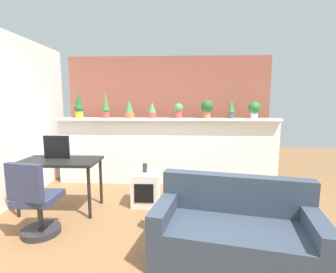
# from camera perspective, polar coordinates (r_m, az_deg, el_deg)

# --- Properties ---
(ground_plane) EXTENTS (12.00, 12.00, 0.00)m
(ground_plane) POSITION_cam_1_polar(r_m,az_deg,el_deg) (3.08, -2.23, -22.64)
(ground_plane) COLOR brown
(divider_wall) EXTENTS (4.17, 0.16, 1.23)m
(divider_wall) POSITION_cam_1_polar(r_m,az_deg,el_deg) (4.74, -0.23, -3.63)
(divider_wall) COLOR white
(divider_wall) RESTS_ON ground
(plant_shelf) EXTENTS (4.17, 0.29, 0.04)m
(plant_shelf) POSITION_cam_1_polar(r_m,az_deg,el_deg) (4.62, -0.26, 4.01)
(plant_shelf) COLOR white
(plant_shelf) RESTS_ON divider_wall
(brick_wall_behind) EXTENTS (4.17, 0.10, 2.50)m
(brick_wall_behind) POSITION_cam_1_polar(r_m,az_deg,el_deg) (5.26, 0.09, 4.50)
(brick_wall_behind) COLOR #9E5442
(brick_wall_behind) RESTS_ON ground
(potted_plant_0) EXTENTS (0.17, 0.17, 0.48)m
(potted_plant_0) POSITION_cam_1_polar(r_m,az_deg,el_deg) (4.94, -19.89, 6.68)
(potted_plant_0) COLOR gold
(potted_plant_0) RESTS_ON plant_shelf
(potted_plant_1) EXTENTS (0.13, 0.13, 0.52)m
(potted_plant_1) POSITION_cam_1_polar(r_m,az_deg,el_deg) (4.80, -14.18, 6.90)
(potted_plant_1) COLOR #B7474C
(potted_plant_1) RESTS_ON plant_shelf
(potted_plant_2) EXTENTS (0.18, 0.18, 0.34)m
(potted_plant_2) POSITION_cam_1_polar(r_m,az_deg,el_deg) (4.67, -8.96, 6.14)
(potted_plant_2) COLOR #C66B42
(potted_plant_2) RESTS_ON plant_shelf
(potted_plant_3) EXTENTS (0.15, 0.15, 0.30)m
(potted_plant_3) POSITION_cam_1_polar(r_m,az_deg,el_deg) (4.62, -3.68, 6.06)
(potted_plant_3) COLOR #B7474C
(potted_plant_3) RESTS_ON plant_shelf
(potted_plant_4) EXTENTS (0.17, 0.17, 0.28)m
(potted_plant_4) POSITION_cam_1_polar(r_m,az_deg,el_deg) (4.64, 2.45, 6.11)
(potted_plant_4) COLOR #B7474C
(potted_plant_4) RESTS_ON plant_shelf
(potted_plant_5) EXTENTS (0.23, 0.23, 0.34)m
(potted_plant_5) POSITION_cam_1_polar(r_m,az_deg,el_deg) (4.65, 9.03, 6.63)
(potted_plant_5) COLOR #C66B42
(potted_plant_5) RESTS_ON plant_shelf
(potted_plant_6) EXTENTS (0.12, 0.12, 0.35)m
(potted_plant_6) POSITION_cam_1_polar(r_m,az_deg,el_deg) (4.71, 14.39, 5.93)
(potted_plant_6) COLOR #4C4C51
(potted_plant_6) RESTS_ON plant_shelf
(potted_plant_7) EXTENTS (0.22, 0.22, 0.31)m
(potted_plant_7) POSITION_cam_1_polar(r_m,az_deg,el_deg) (4.80, 19.36, 6.04)
(potted_plant_7) COLOR silver
(potted_plant_7) RESTS_ON plant_shelf
(desk) EXTENTS (1.10, 0.60, 0.75)m
(desk) POSITION_cam_1_polar(r_m,az_deg,el_deg) (3.88, -23.64, -6.15)
(desk) COLOR black
(desk) RESTS_ON ground
(tv_monitor) EXTENTS (0.37, 0.04, 0.34)m
(tv_monitor) POSITION_cam_1_polar(r_m,az_deg,el_deg) (3.94, -24.33, -2.25)
(tv_monitor) COLOR black
(tv_monitor) RESTS_ON desk
(office_chair) EXTENTS (0.48, 0.48, 0.91)m
(office_chair) POSITION_cam_1_polar(r_m,az_deg,el_deg) (3.34, -28.25, -13.73)
(office_chair) COLOR #262628
(office_chair) RESTS_ON ground
(side_cube_shelf) EXTENTS (0.40, 0.41, 0.50)m
(side_cube_shelf) POSITION_cam_1_polar(r_m,az_deg,el_deg) (3.88, -5.17, -11.93)
(side_cube_shelf) COLOR silver
(side_cube_shelf) RESTS_ON ground
(vase_on_shelf) EXTENTS (0.07, 0.07, 0.14)m
(vase_on_shelf) POSITION_cam_1_polar(r_m,az_deg,el_deg) (3.82, -5.35, -7.20)
(vase_on_shelf) COLOR #2D2D33
(vase_on_shelf) RESTS_ON side_cube_shelf
(couch) EXTENTS (1.68, 1.07, 0.80)m
(couch) POSITION_cam_1_polar(r_m,az_deg,el_deg) (2.70, 15.06, -20.71)
(couch) COLOR #333D4C
(couch) RESTS_ON ground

